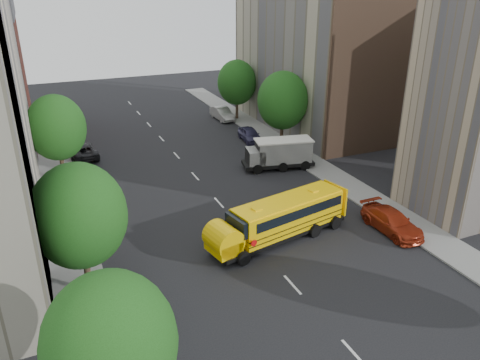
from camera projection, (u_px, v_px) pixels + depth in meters
ground at (239, 225)px, 34.24m from camera, size 120.00×120.00×0.00m
sidewalk_left at (68, 224)px, 34.21m from camera, size 3.00×80.00×0.12m
sidewalk_right at (332, 176)px, 42.64m from camera, size 3.00×80.00×0.12m
lane_markings at (195, 176)px, 42.66m from camera, size 0.15×64.00×0.01m
building_right_far at (313, 50)px, 54.13m from camera, size 10.00×22.00×18.00m
building_right_sidewall at (373, 65)px, 44.87m from camera, size 10.10×0.30×18.00m
street_tree_0 at (111, 344)px, 16.58m from camera, size 4.80×4.80×7.41m
street_tree_1 at (79, 216)px, 24.88m from camera, size 5.12×5.12×7.90m
street_tree_2 at (56, 128)px, 40.09m from camera, size 4.99×4.99×7.71m
street_tree_4 at (283, 101)px, 48.06m from camera, size 5.25×5.25×8.10m
street_tree_5 at (237, 82)px, 58.32m from camera, size 4.86×4.86×7.51m
school_bus at (279, 218)px, 31.75m from camera, size 10.57×4.38×2.91m
safari_truck at (279, 153)px, 43.93m from camera, size 6.95×3.70×2.83m
parked_car_0 at (143, 319)px, 23.71m from camera, size 1.68×3.98×1.34m
parked_car_1 at (92, 177)px, 40.71m from camera, size 1.61×4.29×1.40m
parked_car_2 at (82, 151)px, 46.93m from camera, size 2.92×5.44×1.45m
parked_car_3 at (392, 222)px, 33.10m from camera, size 2.17×5.23×1.51m
parked_car_4 at (250, 135)px, 51.65m from camera, size 2.16×4.55×1.50m
parked_car_5 at (222, 113)px, 59.68m from camera, size 1.85×4.84×1.58m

